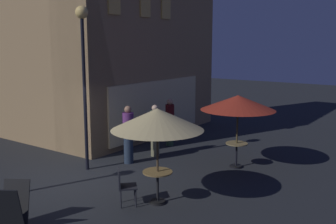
% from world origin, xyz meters
% --- Properties ---
extents(ground_plane, '(60.00, 60.00, 0.00)m').
position_xyz_m(ground_plane, '(0.00, 0.00, 0.00)').
color(ground_plane, '#232629').
extents(cafe_building, '(7.80, 7.44, 7.16)m').
position_xyz_m(cafe_building, '(4.01, 3.40, 3.57)').
color(cafe_building, '#9F7F56').
rests_on(cafe_building, ground).
extents(street_lamp_near_corner, '(0.37, 0.37, 4.76)m').
position_xyz_m(street_lamp_near_corner, '(0.82, 0.58, 3.46)').
color(street_lamp_near_corner, black).
rests_on(street_lamp_near_corner, ground).
extents(menu_sandwich_board, '(0.85, 0.81, 0.94)m').
position_xyz_m(menu_sandwich_board, '(-2.71, -1.03, 0.48)').
color(menu_sandwich_board, black).
rests_on(menu_sandwich_board, ground).
extents(cafe_table_0, '(0.70, 0.70, 0.78)m').
position_xyz_m(cafe_table_0, '(0.04, -2.65, 0.56)').
color(cafe_table_0, black).
rests_on(cafe_table_0, ground).
extents(cafe_table_1, '(0.66, 0.66, 0.76)m').
position_xyz_m(cafe_table_1, '(3.60, -2.96, 0.53)').
color(cafe_table_1, black).
rests_on(cafe_table_1, ground).
extents(patio_umbrella_0, '(2.15, 2.15, 2.27)m').
position_xyz_m(patio_umbrella_0, '(0.04, -2.65, 2.02)').
color(patio_umbrella_0, black).
rests_on(patio_umbrella_0, ground).
extents(patio_umbrella_1, '(2.23, 2.23, 2.21)m').
position_xyz_m(patio_umbrella_1, '(3.60, -2.96, 1.98)').
color(patio_umbrella_1, black).
rests_on(patio_umbrella_1, ground).
extents(cafe_chair_0, '(0.61, 0.61, 0.90)m').
position_xyz_m(cafe_chair_0, '(-0.52, -2.08, 0.54)').
color(cafe_chair_0, black).
rests_on(cafe_chair_0, ground).
extents(patron_standing_0, '(0.34, 0.34, 1.73)m').
position_xyz_m(patron_standing_0, '(3.13, -0.21, 0.88)').
color(patron_standing_0, '#737052').
rests_on(patron_standing_0, ground).
extents(patron_standing_1, '(0.35, 0.35, 1.83)m').
position_xyz_m(patron_standing_1, '(2.02, -0.01, 0.93)').
color(patron_standing_1, '#243145').
rests_on(patron_standing_1, ground).
extents(patron_standing_2, '(0.32, 0.32, 1.75)m').
position_xyz_m(patron_standing_2, '(4.52, 0.18, 0.89)').
color(patron_standing_2, '#304C34').
rests_on(patron_standing_2, ground).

